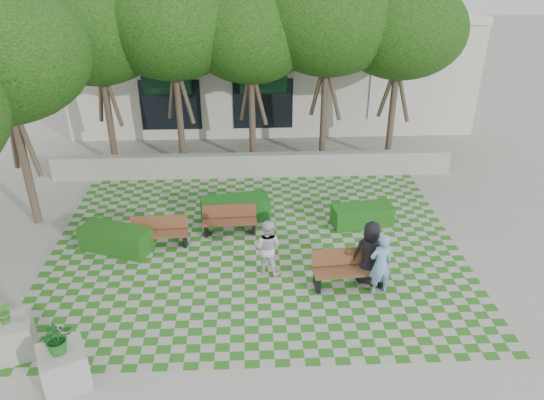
{
  "coord_description": "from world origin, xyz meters",
  "views": [
    {
      "loc": [
        -0.12,
        -12.19,
        8.56
      ],
      "look_at": [
        0.5,
        1.5,
        1.4
      ],
      "focal_mm": 35.0,
      "sensor_mm": 36.0,
      "label": 1
    }
  ],
  "objects_px": {
    "person_blue": "(381,264)",
    "hedge_midleft": "(235,209)",
    "hedge_west": "(116,239)",
    "bench_east": "(348,269)",
    "hedge_east": "(362,215)",
    "person_dark": "(370,253)",
    "bench_west": "(159,232)",
    "planter_back": "(12,336)",
    "bench_mid": "(230,220)",
    "planter_front": "(63,360)",
    "person_white": "(267,247)"
  },
  "relations": [
    {
      "from": "bench_west",
      "to": "planter_front",
      "type": "height_order",
      "value": "planter_front"
    },
    {
      "from": "bench_mid",
      "to": "person_blue",
      "type": "distance_m",
      "value": 5.11
    },
    {
      "from": "hedge_east",
      "to": "bench_mid",
      "type": "bearing_deg",
      "value": -176.23
    },
    {
      "from": "bench_mid",
      "to": "hedge_east",
      "type": "distance_m",
      "value": 4.21
    },
    {
      "from": "bench_east",
      "to": "planter_back",
      "type": "distance_m",
      "value": 8.16
    },
    {
      "from": "planter_back",
      "to": "person_blue",
      "type": "relative_size",
      "value": 0.83
    },
    {
      "from": "hedge_midleft",
      "to": "person_dark",
      "type": "height_order",
      "value": "person_dark"
    },
    {
      "from": "bench_mid",
      "to": "person_blue",
      "type": "xyz_separation_m",
      "value": [
        3.94,
        -3.22,
        0.45
      ]
    },
    {
      "from": "bench_mid",
      "to": "person_dark",
      "type": "xyz_separation_m",
      "value": [
        3.76,
        -2.75,
        0.48
      ]
    },
    {
      "from": "bench_east",
      "to": "hedge_east",
      "type": "xyz_separation_m",
      "value": [
        1.0,
        3.11,
        -0.15
      ]
    },
    {
      "from": "planter_front",
      "to": "person_white",
      "type": "xyz_separation_m",
      "value": [
        4.33,
        3.83,
        0.15
      ]
    },
    {
      "from": "bench_east",
      "to": "hedge_east",
      "type": "distance_m",
      "value": 3.27
    },
    {
      "from": "person_dark",
      "to": "person_blue",
      "type": "bearing_deg",
      "value": 115.02
    },
    {
      "from": "bench_east",
      "to": "hedge_west",
      "type": "height_order",
      "value": "bench_east"
    },
    {
      "from": "bench_east",
      "to": "person_white",
      "type": "distance_m",
      "value": 2.23
    },
    {
      "from": "hedge_west",
      "to": "person_blue",
      "type": "height_order",
      "value": "person_blue"
    },
    {
      "from": "hedge_west",
      "to": "person_dark",
      "type": "distance_m",
      "value": 7.35
    },
    {
      "from": "hedge_east",
      "to": "person_dark",
      "type": "height_order",
      "value": "person_dark"
    },
    {
      "from": "bench_west",
      "to": "hedge_east",
      "type": "distance_m",
      "value": 6.33
    },
    {
      "from": "bench_west",
      "to": "hedge_midleft",
      "type": "height_order",
      "value": "bench_west"
    },
    {
      "from": "hedge_east",
      "to": "planter_back",
      "type": "distance_m",
      "value": 10.34
    },
    {
      "from": "bench_east",
      "to": "bench_mid",
      "type": "bearing_deg",
      "value": 133.94
    },
    {
      "from": "bench_east",
      "to": "person_blue",
      "type": "distance_m",
      "value": 0.93
    },
    {
      "from": "bench_mid",
      "to": "hedge_west",
      "type": "distance_m",
      "value": 3.42
    },
    {
      "from": "bench_mid",
      "to": "hedge_west",
      "type": "relative_size",
      "value": 0.82
    },
    {
      "from": "bench_mid",
      "to": "hedge_midleft",
      "type": "xyz_separation_m",
      "value": [
        0.16,
        0.81,
        -0.04
      ]
    },
    {
      "from": "hedge_midleft",
      "to": "person_dark",
      "type": "bearing_deg",
      "value": -44.63
    },
    {
      "from": "person_white",
      "to": "hedge_midleft",
      "type": "bearing_deg",
      "value": -52.08
    },
    {
      "from": "hedge_midleft",
      "to": "planter_back",
      "type": "xyz_separation_m",
      "value": [
        -4.83,
        -5.85,
        0.11
      ]
    },
    {
      "from": "planter_back",
      "to": "person_blue",
      "type": "bearing_deg",
      "value": 12.0
    },
    {
      "from": "hedge_midleft",
      "to": "planter_front",
      "type": "distance_m",
      "value": 7.63
    },
    {
      "from": "bench_west",
      "to": "hedge_midleft",
      "type": "relative_size",
      "value": 0.79
    },
    {
      "from": "bench_east",
      "to": "hedge_midleft",
      "type": "bearing_deg",
      "value": 125.32
    },
    {
      "from": "person_dark",
      "to": "planter_front",
      "type": "bearing_deg",
      "value": 29.2
    },
    {
      "from": "bench_mid",
      "to": "hedge_east",
      "type": "relative_size",
      "value": 0.89
    },
    {
      "from": "hedge_midleft",
      "to": "person_white",
      "type": "relative_size",
      "value": 1.33
    },
    {
      "from": "bench_east",
      "to": "person_white",
      "type": "height_order",
      "value": "person_white"
    },
    {
      "from": "bench_east",
      "to": "person_dark",
      "type": "relative_size",
      "value": 1.07
    },
    {
      "from": "hedge_west",
      "to": "person_blue",
      "type": "distance_m",
      "value": 7.65
    },
    {
      "from": "person_blue",
      "to": "hedge_midleft",
      "type": "bearing_deg",
      "value": -61.53
    },
    {
      "from": "bench_mid",
      "to": "hedge_west",
      "type": "bearing_deg",
      "value": -167.4
    },
    {
      "from": "bench_west",
      "to": "person_blue",
      "type": "bearing_deg",
      "value": -25.97
    },
    {
      "from": "bench_west",
      "to": "hedge_east",
      "type": "bearing_deg",
      "value": 5.56
    },
    {
      "from": "bench_west",
      "to": "planter_back",
      "type": "relative_size",
      "value": 1.18
    },
    {
      "from": "planter_front",
      "to": "person_blue",
      "type": "relative_size",
      "value": 0.92
    },
    {
      "from": "bench_east",
      "to": "hedge_midleft",
      "type": "relative_size",
      "value": 0.89
    },
    {
      "from": "person_dark",
      "to": "person_white",
      "type": "relative_size",
      "value": 1.12
    },
    {
      "from": "bench_west",
      "to": "person_blue",
      "type": "distance_m",
      "value": 6.56
    },
    {
      "from": "bench_east",
      "to": "hedge_east",
      "type": "bearing_deg",
      "value": 67.59
    },
    {
      "from": "planter_front",
      "to": "person_blue",
      "type": "bearing_deg",
      "value": 21.33
    }
  ]
}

